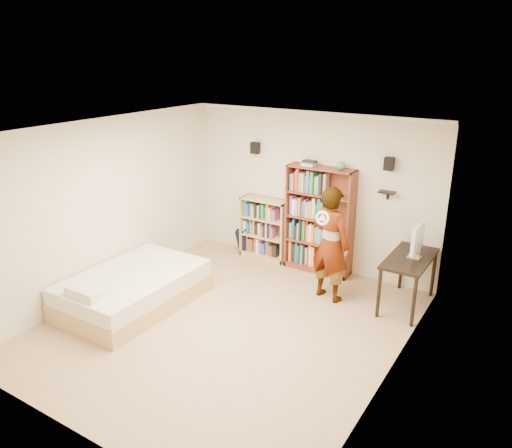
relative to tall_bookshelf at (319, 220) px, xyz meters
The scene contains 14 objects.
ground 2.52m from the tall_bookshelf, 96.61° to the right, with size 4.50×5.00×0.01m, color tan.
room_shell 2.50m from the tall_bookshelf, 96.61° to the right, with size 4.52×5.02×2.71m.
crown_molding 2.93m from the tall_bookshelf, 96.61° to the right, with size 4.50×5.00×0.06m.
speaker_left 1.71m from the tall_bookshelf, behind, with size 0.14×0.12×0.20m, color black.
speaker_right 1.53m from the tall_bookshelf, ahead, with size 0.14×0.12×0.20m, color black.
wall_shelf 1.26m from the tall_bookshelf, ahead, with size 0.25×0.16×0.03m, color black.
tall_bookshelf is the anchor object (origin of this frame).
low_bookshelf 1.13m from the tall_bookshelf, behind, with size 0.89×0.33×1.12m, color #D6B573, non-canonical shape.
computer_desk 1.81m from the tall_bookshelf, 15.43° to the right, with size 0.58×1.16×0.79m, color black, non-canonical shape.
imac 1.78m from the tall_bookshelf, 14.46° to the right, with size 0.10×0.51×0.51m, color silver, non-canonical shape.
daybed 3.21m from the tall_bookshelf, 125.03° to the right, with size 1.38×2.12×0.63m, color silver, non-canonical shape.
person 1.01m from the tall_bookshelf, 55.25° to the right, with size 0.65×0.42×1.78m, color black.
wii_wheel 1.38m from the tall_bookshelf, 63.62° to the right, with size 0.21×0.21×0.04m, color silver.
navy_bag 1.60m from the tall_bookshelf, behind, with size 0.37×0.24×0.50m, color black, non-canonical shape.
Camera 1 is at (3.58, -4.96, 3.65)m, focal length 35.00 mm.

